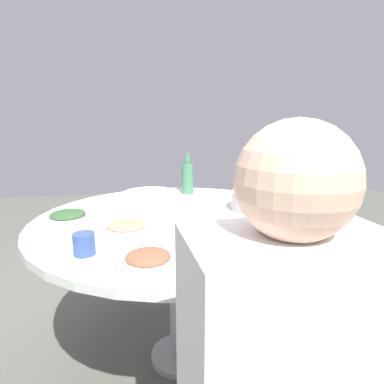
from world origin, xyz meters
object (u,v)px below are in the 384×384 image
at_px(tea_cup_near, 250,190).
at_px(dish_eggplant, 219,232).
at_px(dish_greens, 68,217).
at_px(tea_cup_far, 84,244).
at_px(rice_bowl, 262,201).
at_px(soup_bowl, 150,198).
at_px(green_bottle, 188,177).
at_px(dish_stirfry, 148,260).
at_px(dish_shrimp, 127,227).
at_px(round_dining_table, 179,234).
at_px(diner_right, 281,374).

bearing_deg(tea_cup_near, dish_eggplant, 60.61).
bearing_deg(dish_greens, tea_cup_far, 108.37).
height_order(rice_bowl, soup_bowl, rice_bowl).
relative_size(soup_bowl, tea_cup_near, 4.12).
bearing_deg(green_bottle, soup_bowl, 39.64).
relative_size(dish_eggplant, green_bottle, 0.86).
xyz_separation_m(dish_stirfry, tea_cup_far, (0.21, -0.12, 0.02)).
relative_size(soup_bowl, green_bottle, 1.30).
distance_m(dish_shrimp, tea_cup_far, 0.25).
bearing_deg(round_dining_table, soup_bowl, -67.21).
bearing_deg(diner_right, dish_greens, -60.68).
relative_size(rice_bowl, soup_bowl, 0.97).
height_order(round_dining_table, tea_cup_near, tea_cup_near).
bearing_deg(dish_greens, round_dining_table, 177.45).
bearing_deg(dish_shrimp, dish_greens, -34.05).
relative_size(dish_stirfry, diner_right, 0.27).
bearing_deg(dish_greens, dish_stirfry, 123.51).
xyz_separation_m(dish_greens, dish_stirfry, (-0.34, 0.51, -0.00)).
height_order(dish_eggplant, dish_stirfry, dish_eggplant).
distance_m(dish_eggplant, tea_cup_near, 0.75).
xyz_separation_m(dish_eggplant, dish_stirfry, (0.28, 0.20, -0.00)).
height_order(round_dining_table, dish_greens, dish_greens).
distance_m(dish_shrimp, dish_eggplant, 0.38).
height_order(round_dining_table, rice_bowl, rice_bowl).
xyz_separation_m(dish_shrimp, tea_cup_near, (-0.73, -0.53, 0.01)).
relative_size(rice_bowl, tea_cup_near, 3.98).
distance_m(round_dining_table, green_bottle, 0.53).
height_order(dish_greens, dish_stirfry, dish_greens).
height_order(dish_shrimp, diner_right, diner_right).
distance_m(soup_bowl, tea_cup_near, 0.62).
relative_size(round_dining_table, soup_bowl, 4.13).
height_order(soup_bowl, diner_right, diner_right).
distance_m(soup_bowl, dish_greens, 0.46).
distance_m(round_dining_table, rice_bowl, 0.45).
bearing_deg(tea_cup_far, round_dining_table, -135.17).
bearing_deg(dish_shrimp, green_bottle, -119.22).
bearing_deg(dish_eggplant, dish_stirfry, 35.50).
bearing_deg(dish_shrimp, tea_cup_far, 57.85).
bearing_deg(soup_bowl, dish_shrimp, 75.18).
bearing_deg(round_dining_table, tea_cup_near, -142.79).
xyz_separation_m(soup_bowl, tea_cup_near, (-0.61, -0.09, 0.00)).
relative_size(dish_greens, tea_cup_near, 2.48).
bearing_deg(tea_cup_near, soup_bowl, 8.16).
relative_size(dish_eggplant, diner_right, 0.28).
xyz_separation_m(rice_bowl, dish_greens, (0.93, 0.02, -0.03)).
bearing_deg(dish_stirfry, dish_greens, -56.49).
relative_size(round_dining_table, rice_bowl, 4.28).
bearing_deg(dish_shrimp, dish_stirfry, 102.63).
bearing_deg(green_bottle, rice_bowl, 124.91).
relative_size(soup_bowl, dish_stirfry, 1.54).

